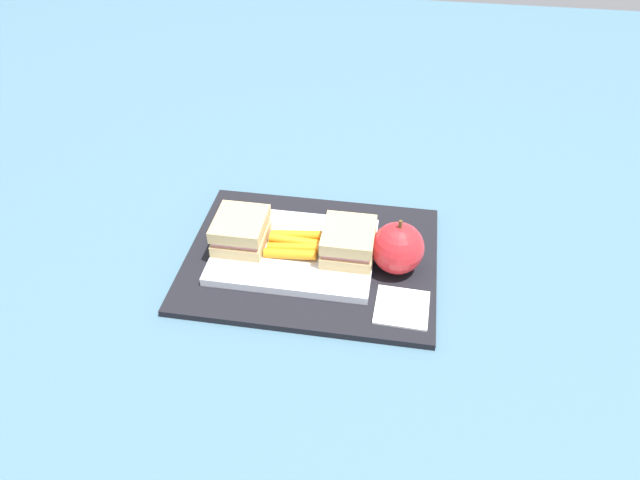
{
  "coord_description": "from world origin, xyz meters",
  "views": [
    {
      "loc": [
        0.11,
        -0.62,
        0.57
      ],
      "look_at": [
        0.01,
        0.0,
        0.04
      ],
      "focal_mm": 32.73,
      "sensor_mm": 36.0,
      "label": 1
    }
  ],
  "objects_px": {
    "paper_napkin": "(402,307)",
    "sandwich_half_right": "(348,242)",
    "food_tray": "(295,251)",
    "apple": "(398,248)",
    "sandwich_half_left": "(241,231)",
    "carrot_sticks_bundle": "(294,244)"
  },
  "relations": [
    {
      "from": "food_tray",
      "to": "sandwich_half_left",
      "type": "height_order",
      "value": "sandwich_half_left"
    },
    {
      "from": "sandwich_half_right",
      "to": "sandwich_half_left",
      "type": "bearing_deg",
      "value": 180.0
    },
    {
      "from": "food_tray",
      "to": "paper_napkin",
      "type": "relative_size",
      "value": 3.29
    },
    {
      "from": "food_tray",
      "to": "carrot_sticks_bundle",
      "type": "xyz_separation_m",
      "value": [
        -0.0,
        -0.0,
        0.01
      ]
    },
    {
      "from": "carrot_sticks_bundle",
      "to": "apple",
      "type": "distance_m",
      "value": 0.15
    },
    {
      "from": "sandwich_half_left",
      "to": "paper_napkin",
      "type": "distance_m",
      "value": 0.25
    },
    {
      "from": "sandwich_half_left",
      "to": "sandwich_half_right",
      "type": "xyz_separation_m",
      "value": [
        0.16,
        0.0,
        0.0
      ]
    },
    {
      "from": "apple",
      "to": "paper_napkin",
      "type": "relative_size",
      "value": 1.21
    },
    {
      "from": "food_tray",
      "to": "sandwich_half_left",
      "type": "bearing_deg",
      "value": 180.0
    },
    {
      "from": "food_tray",
      "to": "sandwich_half_right",
      "type": "xyz_separation_m",
      "value": [
        0.08,
        0.0,
        0.03
      ]
    },
    {
      "from": "food_tray",
      "to": "sandwich_half_right",
      "type": "bearing_deg",
      "value": 0.0
    },
    {
      "from": "food_tray",
      "to": "apple",
      "type": "xyz_separation_m",
      "value": [
        0.15,
        -0.01,
        0.03
      ]
    },
    {
      "from": "sandwich_half_left",
      "to": "sandwich_half_right",
      "type": "bearing_deg",
      "value": 0.0
    },
    {
      "from": "sandwich_half_left",
      "to": "carrot_sticks_bundle",
      "type": "height_order",
      "value": "sandwich_half_left"
    },
    {
      "from": "apple",
      "to": "paper_napkin",
      "type": "height_order",
      "value": "apple"
    },
    {
      "from": "food_tray",
      "to": "apple",
      "type": "bearing_deg",
      "value": -2.19
    },
    {
      "from": "apple",
      "to": "sandwich_half_left",
      "type": "bearing_deg",
      "value": 178.57
    },
    {
      "from": "apple",
      "to": "sandwich_half_right",
      "type": "bearing_deg",
      "value": 175.34
    },
    {
      "from": "sandwich_half_right",
      "to": "carrot_sticks_bundle",
      "type": "xyz_separation_m",
      "value": [
        -0.08,
        -0.0,
        -0.01
      ]
    },
    {
      "from": "sandwich_half_left",
      "to": "sandwich_half_right",
      "type": "height_order",
      "value": "same"
    },
    {
      "from": "carrot_sticks_bundle",
      "to": "paper_napkin",
      "type": "xyz_separation_m",
      "value": [
        0.16,
        -0.08,
        -0.02
      ]
    },
    {
      "from": "paper_napkin",
      "to": "sandwich_half_right",
      "type": "bearing_deg",
      "value": 134.66
    }
  ]
}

